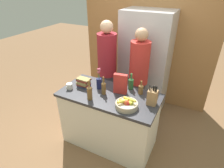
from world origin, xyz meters
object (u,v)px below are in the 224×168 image
(book_stack, at_px, (84,82))
(bottle_wine, at_px, (90,92))
(bottle_oil, at_px, (131,83))
(fruit_bowl, at_px, (127,104))
(knife_block, at_px, (152,97))
(person_in_blue, at_px, (139,74))
(person_at_sink, at_px, (107,66))
(bottle_vinegar, at_px, (104,87))
(bottle_water, at_px, (141,89))
(flower_vase, at_px, (99,82))
(coffee_mug, at_px, (69,86))
(refrigerator, at_px, (145,63))
(cereal_box, at_px, (120,84))

(book_stack, xyz_separation_m, bottle_wine, (0.27, -0.25, 0.04))
(bottle_oil, distance_m, bottle_wine, 0.64)
(fruit_bowl, xyz_separation_m, knife_block, (0.26, 0.21, 0.06))
(bottle_oil, relative_size, person_in_blue, 0.14)
(person_in_blue, bearing_deg, bottle_oil, -98.84)
(bottle_wine, xyz_separation_m, person_at_sink, (-0.21, 0.87, -0.01))
(bottle_oil, bearing_deg, bottle_vinegar, -133.16)
(book_stack, bearing_deg, bottle_water, 13.09)
(bottle_oil, bearing_deg, fruit_bowl, -73.98)
(knife_block, xyz_separation_m, person_at_sink, (-0.98, 0.61, -0.01))
(flower_vase, relative_size, book_stack, 1.63)
(fruit_bowl, xyz_separation_m, bottle_vinegar, (-0.41, 0.14, 0.06))
(book_stack, bearing_deg, coffee_mug, -135.02)
(fruit_bowl, relative_size, bottle_wine, 1.02)
(fruit_bowl, distance_m, knife_block, 0.34)
(refrigerator, bearing_deg, bottle_vinegar, -99.03)
(bottle_wine, bearing_deg, book_stack, 137.15)
(refrigerator, xyz_separation_m, person_in_blue, (0.07, -0.55, 0.03))
(person_at_sink, bearing_deg, bottle_vinegar, -81.43)
(book_stack, bearing_deg, refrigerator, 64.63)
(knife_block, relative_size, book_stack, 1.40)
(book_stack, distance_m, bottle_oil, 0.70)
(coffee_mug, bearing_deg, knife_block, 8.10)
(knife_block, bearing_deg, bottle_wine, -160.89)
(bottle_water, bearing_deg, fruit_bowl, -97.13)
(bottle_oil, height_order, bottle_wine, bottle_wine)
(bottle_vinegar, bearing_deg, bottle_water, 27.21)
(bottle_vinegar, relative_size, bottle_water, 1.32)
(fruit_bowl, distance_m, person_in_blue, 0.84)
(bottle_vinegar, bearing_deg, fruit_bowl, -19.11)
(flower_vase, bearing_deg, fruit_bowl, -24.20)
(person_in_blue, bearing_deg, bottle_vinegar, -122.90)
(bottle_wine, bearing_deg, cereal_box, 48.52)
(bottle_wine, bearing_deg, refrigerator, 78.39)
(book_stack, distance_m, bottle_wine, 0.37)
(knife_block, height_order, book_stack, knife_block)
(fruit_bowl, bearing_deg, book_stack, 166.51)
(person_in_blue, bearing_deg, refrigerator, 85.61)
(refrigerator, bearing_deg, person_at_sink, -131.63)
(bottle_vinegar, bearing_deg, bottle_wine, -115.90)
(bottle_oil, height_order, person_at_sink, person_at_sink)
(fruit_bowl, height_order, knife_block, knife_block)
(knife_block, height_order, bottle_wine, bottle_wine)
(bottle_oil, height_order, bottle_vinegar, bottle_vinegar)
(refrigerator, height_order, bottle_water, refrigerator)
(bottle_vinegar, distance_m, person_at_sink, 0.74)
(flower_vase, bearing_deg, coffee_mug, -151.29)
(bottle_wine, relative_size, bottle_water, 1.40)
(coffee_mug, xyz_separation_m, bottle_oil, (0.80, 0.41, 0.05))
(cereal_box, bearing_deg, coffee_mug, -161.75)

